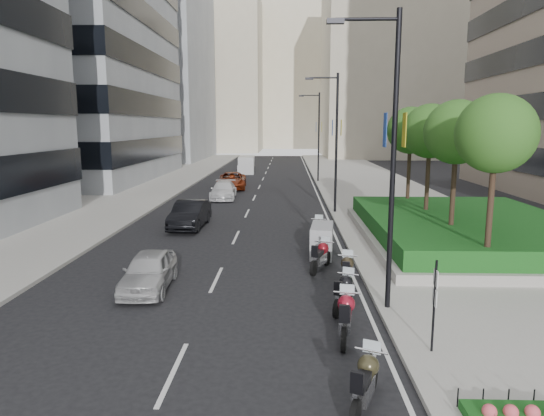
{
  "coord_description": "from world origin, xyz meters",
  "views": [
    {
      "loc": [
        1.16,
        -13.49,
        5.72
      ],
      "look_at": [
        0.46,
        8.37,
        2.0
      ],
      "focal_mm": 32.0,
      "sensor_mm": 36.0,
      "label": 1
    }
  ],
  "objects_px": {
    "motorcycle_4": "(321,256)",
    "lamp_post_2": "(317,132)",
    "motorcycle_6": "(318,231)",
    "car_d": "(232,181)",
    "lamp_post_0": "(389,148)",
    "parking_sign": "(434,301)",
    "car_c": "(223,190)",
    "motorcycle_5": "(322,241)",
    "car_a": "(149,271)",
    "motorcycle_3": "(347,272)",
    "delivery_van": "(246,165)",
    "lamp_post_1": "(334,136)",
    "motorcycle_2": "(344,292)",
    "car_b": "(190,214)",
    "motorcycle_0": "(365,382)",
    "motorcycle_1": "(346,317)"
  },
  "relations": [
    {
      "from": "lamp_post_1",
      "to": "motorcycle_6",
      "type": "bearing_deg",
      "value": -100.31
    },
    {
      "from": "lamp_post_2",
      "to": "parking_sign",
      "type": "relative_size",
      "value": 3.6
    },
    {
      "from": "parking_sign",
      "to": "car_b",
      "type": "relative_size",
      "value": 0.54
    },
    {
      "from": "lamp_post_1",
      "to": "car_d",
      "type": "bearing_deg",
      "value": 122.79
    },
    {
      "from": "motorcycle_5",
      "to": "car_a",
      "type": "relative_size",
      "value": 0.62
    },
    {
      "from": "parking_sign",
      "to": "car_c",
      "type": "relative_size",
      "value": 0.54
    },
    {
      "from": "motorcycle_6",
      "to": "car_c",
      "type": "relative_size",
      "value": 0.48
    },
    {
      "from": "lamp_post_1",
      "to": "parking_sign",
      "type": "height_order",
      "value": "lamp_post_1"
    },
    {
      "from": "parking_sign",
      "to": "car_a",
      "type": "bearing_deg",
      "value": 150.33
    },
    {
      "from": "lamp_post_2",
      "to": "motorcycle_6",
      "type": "xyz_separation_m",
      "value": [
        -1.48,
        -26.11,
        -4.46
      ]
    },
    {
      "from": "lamp_post_0",
      "to": "motorcycle_6",
      "type": "bearing_deg",
      "value": 99.43
    },
    {
      "from": "car_b",
      "to": "car_c",
      "type": "xyz_separation_m",
      "value": [
        0.46,
        11.02,
        -0.09
      ]
    },
    {
      "from": "motorcycle_3",
      "to": "car_d",
      "type": "distance_m",
      "value": 28.27
    },
    {
      "from": "motorcycle_0",
      "to": "motorcycle_2",
      "type": "height_order",
      "value": "motorcycle_0"
    },
    {
      "from": "motorcycle_4",
      "to": "motorcycle_5",
      "type": "relative_size",
      "value": 0.84
    },
    {
      "from": "motorcycle_4",
      "to": "delivery_van",
      "type": "height_order",
      "value": "delivery_van"
    },
    {
      "from": "delivery_van",
      "to": "lamp_post_1",
      "type": "bearing_deg",
      "value": -76.37
    },
    {
      "from": "delivery_van",
      "to": "car_a",
      "type": "bearing_deg",
      "value": -92.37
    },
    {
      "from": "motorcycle_6",
      "to": "car_d",
      "type": "relative_size",
      "value": 0.41
    },
    {
      "from": "car_b",
      "to": "car_d",
      "type": "relative_size",
      "value": 0.85
    },
    {
      "from": "motorcycle_4",
      "to": "car_b",
      "type": "relative_size",
      "value": 0.44
    },
    {
      "from": "motorcycle_3",
      "to": "motorcycle_4",
      "type": "relative_size",
      "value": 1.05
    },
    {
      "from": "car_d",
      "to": "motorcycle_3",
      "type": "bearing_deg",
      "value": -78.54
    },
    {
      "from": "motorcycle_3",
      "to": "delivery_van",
      "type": "distance_m",
      "value": 42.93
    },
    {
      "from": "motorcycle_5",
      "to": "lamp_post_2",
      "type": "bearing_deg",
      "value": 3.72
    },
    {
      "from": "car_a",
      "to": "delivery_van",
      "type": "xyz_separation_m",
      "value": [
        -0.13,
        42.69,
        0.29
      ]
    },
    {
      "from": "car_a",
      "to": "delivery_van",
      "type": "distance_m",
      "value": 42.7
    },
    {
      "from": "lamp_post_2",
      "to": "car_d",
      "type": "bearing_deg",
      "value": -146.0
    },
    {
      "from": "motorcycle_5",
      "to": "lamp_post_1",
      "type": "bearing_deg",
      "value": -1.19
    },
    {
      "from": "motorcycle_5",
      "to": "car_a",
      "type": "distance_m",
      "value": 7.93
    },
    {
      "from": "motorcycle_1",
      "to": "motorcycle_6",
      "type": "height_order",
      "value": "motorcycle_1"
    },
    {
      "from": "lamp_post_0",
      "to": "motorcycle_2",
      "type": "relative_size",
      "value": 4.55
    },
    {
      "from": "car_c",
      "to": "lamp_post_2",
      "type": "bearing_deg",
      "value": 52.92
    },
    {
      "from": "car_d",
      "to": "lamp_post_0",
      "type": "bearing_deg",
      "value": -78.07
    },
    {
      "from": "motorcycle_4",
      "to": "car_d",
      "type": "bearing_deg",
      "value": 37.72
    },
    {
      "from": "car_a",
      "to": "car_d",
      "type": "bearing_deg",
      "value": 87.58
    },
    {
      "from": "lamp_post_0",
      "to": "car_b",
      "type": "xyz_separation_m",
      "value": [
        -8.5,
        12.3,
        -4.3
      ]
    },
    {
      "from": "parking_sign",
      "to": "motorcycle_4",
      "type": "relative_size",
      "value": 1.22
    },
    {
      "from": "lamp_post_1",
      "to": "motorcycle_2",
      "type": "height_order",
      "value": "lamp_post_1"
    },
    {
      "from": "motorcycle_5",
      "to": "car_d",
      "type": "height_order",
      "value": "car_d"
    },
    {
      "from": "lamp_post_2",
      "to": "motorcycle_1",
      "type": "height_order",
      "value": "lamp_post_2"
    },
    {
      "from": "lamp_post_1",
      "to": "car_c",
      "type": "bearing_deg",
      "value": 141.79
    },
    {
      "from": "motorcycle_4",
      "to": "motorcycle_6",
      "type": "bearing_deg",
      "value": 21.5
    },
    {
      "from": "car_a",
      "to": "motorcycle_4",
      "type": "bearing_deg",
      "value": 18.7
    },
    {
      "from": "lamp_post_1",
      "to": "delivery_van",
      "type": "height_order",
      "value": "lamp_post_1"
    },
    {
      "from": "motorcycle_6",
      "to": "car_d",
      "type": "bearing_deg",
      "value": 26.93
    },
    {
      "from": "car_c",
      "to": "delivery_van",
      "type": "bearing_deg",
      "value": 87.34
    },
    {
      "from": "motorcycle_4",
      "to": "lamp_post_2",
      "type": "bearing_deg",
      "value": 20.32
    },
    {
      "from": "motorcycle_2",
      "to": "motorcycle_3",
      "type": "height_order",
      "value": "motorcycle_3"
    },
    {
      "from": "lamp_post_2",
      "to": "motorcycle_6",
      "type": "bearing_deg",
      "value": -93.23
    }
  ]
}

